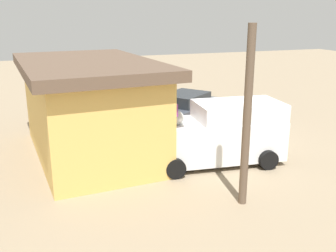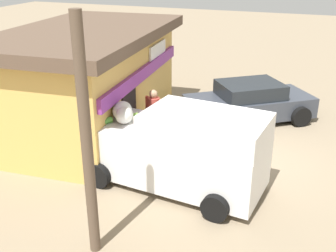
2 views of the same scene
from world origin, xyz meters
TOP-DOWN VIEW (x-y plane):
  - ground_plane at (0.00, 0.00)m, footprint 60.00×60.00m
  - storefront_bar at (0.24, 5.01)m, footprint 7.20×4.59m
  - delivery_van at (-1.98, 1.36)m, footprint 2.47×4.74m
  - parked_sedan at (2.79, 0.50)m, footprint 3.88×4.35m
  - vendor_standing at (-0.13, 2.71)m, footprint 0.42×0.55m
  - customer_bending at (-1.96, 2.99)m, footprint 0.74×0.68m
  - unloaded_banana_pile at (-1.64, 4.33)m, footprint 0.93×0.93m
  - paint_bucket at (2.74, 2.63)m, footprint 0.33×0.33m
  - utility_pole at (-4.75, 2.01)m, footprint 0.20×0.20m

SIDE VIEW (x-z plane):
  - ground_plane at x=0.00m, z-range 0.00..0.00m
  - paint_bucket at x=2.74m, z-range 0.00..0.32m
  - unloaded_banana_pile at x=-1.64m, z-range -0.02..0.47m
  - parked_sedan at x=2.79m, z-range -0.03..1.28m
  - customer_bending at x=-1.96m, z-range 0.16..1.58m
  - delivery_van at x=-1.98m, z-range -0.52..2.48m
  - vendor_standing at x=-0.13m, z-range 0.14..1.84m
  - storefront_bar at x=0.24m, z-range 0.04..3.24m
  - utility_pole at x=-4.75m, z-range 0.00..4.46m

